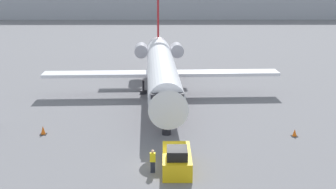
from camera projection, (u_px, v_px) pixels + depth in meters
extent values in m
plane|color=slate|center=(169.00, 170.00, 33.48)|extent=(600.00, 600.00, 0.00)
cylinder|color=silver|center=(162.00, 70.00, 52.00)|extent=(4.26, 26.94, 3.22)
cone|color=silver|center=(168.00, 106.00, 37.78)|extent=(3.32, 2.70, 3.22)
cube|color=black|center=(167.00, 96.00, 38.64)|extent=(2.76, 0.81, 0.44)
cone|color=silver|center=(158.00, 48.00, 66.69)|extent=(3.03, 3.65, 2.90)
cube|color=maroon|center=(162.00, 79.00, 52.27)|extent=(3.83, 24.24, 0.20)
cube|color=silver|center=(227.00, 73.00, 53.81)|extent=(11.93, 2.90, 0.36)
cube|color=silver|center=(95.00, 74.00, 53.15)|extent=(11.93, 2.90, 0.36)
cylinder|color=#ADADB7|center=(177.00, 50.00, 62.91)|extent=(1.86, 3.09, 1.74)
cylinder|color=#ADADB7|center=(141.00, 50.00, 62.70)|extent=(1.86, 3.09, 1.74)
cube|color=maroon|center=(158.00, 16.00, 66.23)|extent=(0.33, 2.21, 5.92)
cylinder|color=black|center=(167.00, 125.00, 40.61)|extent=(0.24, 0.24, 1.63)
cylinder|color=black|center=(167.00, 132.00, 40.76)|extent=(0.80, 0.80, 0.40)
cylinder|color=black|center=(143.00, 87.00, 54.40)|extent=(0.24, 0.24, 1.63)
cylinder|color=black|center=(143.00, 92.00, 54.55)|extent=(0.80, 0.80, 0.40)
cylinder|color=black|center=(179.00, 87.00, 54.58)|extent=(0.24, 0.24, 1.63)
cylinder|color=black|center=(179.00, 92.00, 54.74)|extent=(0.80, 0.80, 0.40)
cube|color=yellow|center=(177.00, 161.00, 33.44)|extent=(2.03, 4.71, 1.26)
cube|color=black|center=(177.00, 153.00, 32.19)|extent=(1.42, 1.69, 0.70)
cube|color=black|center=(176.00, 152.00, 35.67)|extent=(1.82, 0.30, 0.76)
cube|color=#232838|center=(153.00, 167.00, 32.91)|extent=(0.32, 0.20, 0.82)
cube|color=yellow|center=(153.00, 157.00, 32.73)|extent=(0.40, 0.24, 0.65)
sphere|color=tan|center=(153.00, 151.00, 32.62)|extent=(0.24, 0.24, 0.24)
cube|color=black|center=(43.00, 134.00, 40.79)|extent=(0.57, 0.57, 0.04)
cone|color=orange|center=(43.00, 130.00, 40.69)|extent=(0.40, 0.40, 0.74)
cube|color=black|center=(294.00, 136.00, 40.31)|extent=(0.53, 0.53, 0.04)
cone|color=orange|center=(295.00, 132.00, 40.23)|extent=(0.38, 0.38, 0.62)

